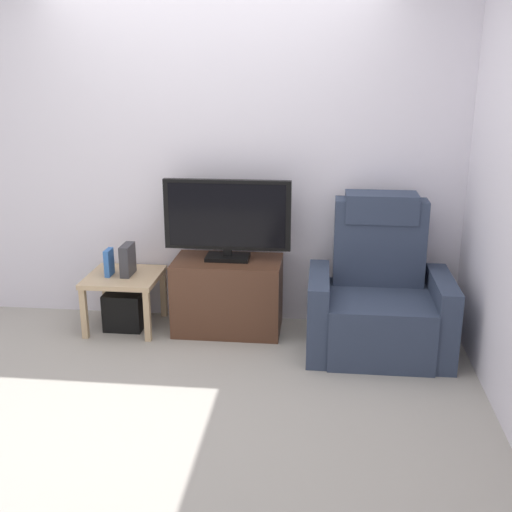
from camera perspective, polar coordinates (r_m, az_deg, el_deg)
The scene contains 9 objects.
ground_plane at distance 4.15m, azimuth -5.98°, elevation -11.17°, with size 6.40×6.40×0.00m, color #9E998E.
wall_back at distance 4.81m, azimuth -3.66°, elevation 9.20°, with size 6.40×0.06×2.60m, color silver.
tv_stand at distance 4.76m, azimuth -2.56°, elevation -3.55°, with size 0.80×0.46×0.56m.
television at distance 4.61m, azimuth -2.62°, elevation 3.46°, with size 0.93×0.20×0.60m.
recliner_armchair at distance 4.51m, azimuth 11.02°, elevation -3.80°, with size 0.98×0.78×1.08m.
side_table at distance 4.89m, azimuth -11.83°, elevation -2.39°, with size 0.54×0.54×0.42m.
subwoofer_box at distance 4.96m, azimuth -11.68°, elevation -4.71°, with size 0.29×0.29×0.29m, color black.
book_upright at distance 4.85m, azimuth -13.14°, elevation -0.56°, with size 0.04×0.13×0.20m, color #3366B2.
game_console at distance 4.83m, azimuth -11.53°, elevation -0.33°, with size 0.07×0.20×0.23m, color #333338.
Camera 1 is at (0.81, -3.57, 1.96)m, focal length 44.28 mm.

